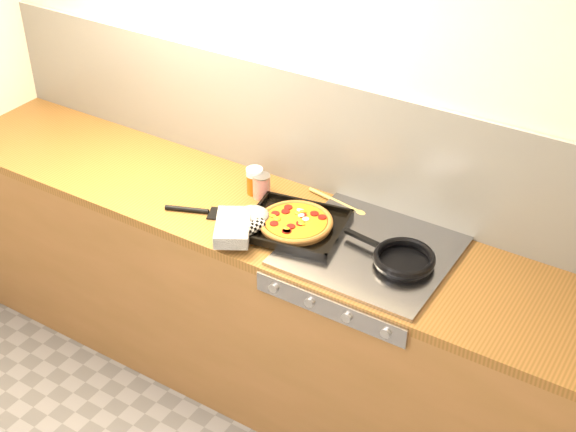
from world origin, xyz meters
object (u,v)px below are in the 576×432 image
Objects in this scene: frying_pan at (403,259)px; tomato_can at (262,186)px; juice_glass at (255,181)px; pizza_on_tray at (279,223)px.

tomato_can is (-0.70, 0.12, 0.02)m from frying_pan.
tomato_can is 0.90× the size of juice_glass.
tomato_can is at bearing 170.13° from frying_pan.
pizza_on_tray is at bearing -38.19° from juice_glass.
juice_glass reaches higher than frying_pan.
juice_glass is (-0.74, 0.13, 0.02)m from frying_pan.
tomato_can is at bearing -14.89° from juice_glass.
juice_glass is at bearing 141.81° from pizza_on_tray.
frying_pan is at bearing -10.16° from juice_glass.
frying_pan is at bearing 6.26° from pizza_on_tray.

